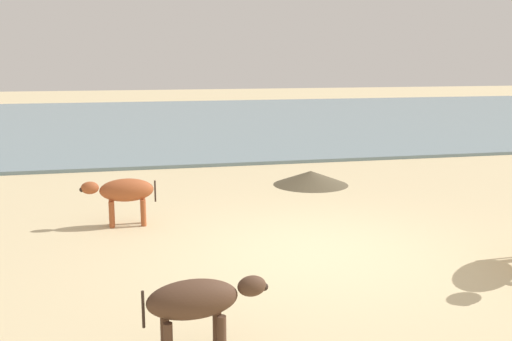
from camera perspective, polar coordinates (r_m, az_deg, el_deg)
ground at (r=7.68m, az=6.10°, el=-7.87°), size 80.00×80.00×0.00m
sea_water at (r=23.41m, az=-7.00°, el=4.80°), size 60.00×20.00×0.08m
calf_near_dark at (r=4.97m, az=-5.66°, el=-12.45°), size 1.06×0.36×0.68m
calf_far_rust at (r=8.93m, az=-12.56°, el=-2.03°), size 1.09×0.32×0.71m
debris_pile_0 at (r=11.65m, az=5.28°, el=-0.70°), size 2.06×2.06×0.28m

